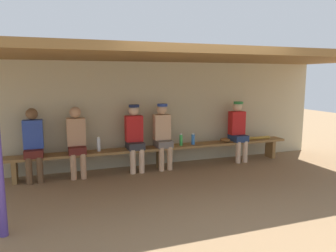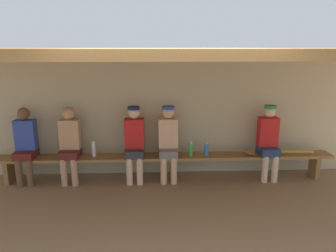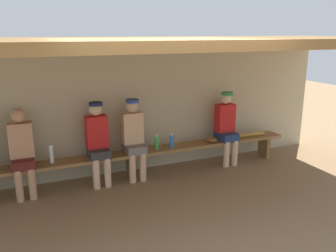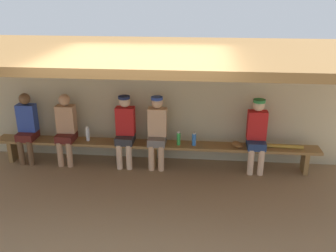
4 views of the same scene
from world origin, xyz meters
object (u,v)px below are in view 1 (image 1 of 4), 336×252
object	(u,v)px
baseball_glove_worn	(225,140)
baseball_bat	(252,138)
player_rightmost	(33,142)
player_in_red	(77,139)
water_bottle_orange	(193,139)
player_leftmost	(238,128)
player_in_blue	(135,135)
bench	(160,150)
water_bottle_green	(99,144)
player_with_sunglasses	(163,133)
water_bottle_clear	(181,140)

from	to	relation	value
baseball_glove_worn	baseball_bat	bearing A→B (deg)	62.47
player_rightmost	player_in_red	bearing A→B (deg)	0.00
water_bottle_orange	baseball_bat	bearing A→B (deg)	0.83
player_rightmost	baseball_glove_worn	size ratio (longest dim) A/B	5.56
water_bottle_orange	player_leftmost	bearing A→B (deg)	1.30
player_in_blue	player_rightmost	distance (m)	1.88
bench	baseball_glove_worn	world-z (taller)	baseball_glove_worn
water_bottle_orange	baseball_bat	world-z (taller)	water_bottle_orange
player_leftmost	baseball_bat	world-z (taller)	player_leftmost
player_in_red	baseball_glove_worn	world-z (taller)	player_in_red
water_bottle_green	water_bottle_orange	xyz separation A→B (m)	(1.99, -0.03, -0.02)
player_with_sunglasses	water_bottle_clear	distance (m)	0.43
player_in_red	player_leftmost	world-z (taller)	player_leftmost
baseball_glove_worn	baseball_bat	distance (m)	0.72
player_in_red	player_with_sunglasses	xyz separation A→B (m)	(1.72, 0.00, 0.02)
player_in_red	water_bottle_orange	distance (m)	2.40
player_in_blue	water_bottle_green	xyz separation A→B (m)	(-0.72, 0.01, -0.15)
baseball_bat	bench	bearing A→B (deg)	-176.81
water_bottle_green	water_bottle_clear	world-z (taller)	water_bottle_green
bench	player_rightmost	distance (m)	2.43
player_rightmost	water_bottle_green	distance (m)	1.17
player_rightmost	player_leftmost	distance (m)	4.26
player_in_red	water_bottle_clear	size ratio (longest dim) A/B	5.26
player_with_sunglasses	water_bottle_orange	xyz separation A→B (m)	(0.68, -0.03, -0.17)
player_in_blue	player_leftmost	bearing A→B (deg)	0.00
player_leftmost	player_in_red	bearing A→B (deg)	-179.99
baseball_glove_worn	player_rightmost	bearing A→B (deg)	-119.83
baseball_bat	water_bottle_green	bearing A→B (deg)	-176.98
bench	water_bottle_clear	size ratio (longest dim) A/B	23.66
player_rightmost	baseball_glove_worn	distance (m)	3.93
bench	player_with_sunglasses	size ratio (longest dim) A/B	4.46
bench	water_bottle_orange	size ratio (longest dim) A/B	24.67
player_in_red	water_bottle_clear	bearing A→B (deg)	-0.85
water_bottle_orange	player_with_sunglasses	bearing A→B (deg)	177.87
water_bottle_orange	baseball_glove_worn	distance (m)	0.78
bench	baseball_bat	distance (m)	2.24
water_bottle_green	baseball_glove_worn	size ratio (longest dim) A/B	1.17
player_in_blue	player_with_sunglasses	size ratio (longest dim) A/B	1.00
baseball_glove_worn	baseball_bat	size ratio (longest dim) A/B	0.27
player_in_red	water_bottle_orange	world-z (taller)	player_in_red
player_rightmost	baseball_glove_worn	xyz separation A→B (m)	(3.93, -0.03, -0.22)
water_bottle_clear	baseball_glove_worn	bearing A→B (deg)	0.23
player_in_blue	player_leftmost	distance (m)	2.38
baseball_bat	player_in_red	bearing A→B (deg)	-176.85
player_leftmost	baseball_glove_worn	size ratio (longest dim) A/B	5.60
baseball_bat	water_bottle_clear	bearing A→B (deg)	-175.90
water_bottle_green	baseball_bat	distance (m)	3.48
water_bottle_green	water_bottle_clear	distance (m)	1.71
player_with_sunglasses	baseball_bat	distance (m)	2.19
player_leftmost	player_with_sunglasses	xyz separation A→B (m)	(-1.79, 0.00, 0.00)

